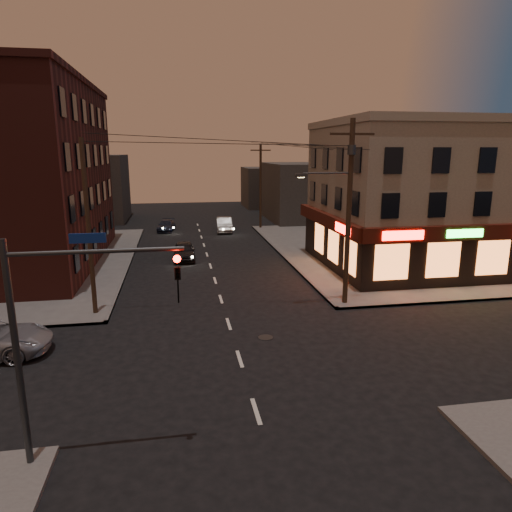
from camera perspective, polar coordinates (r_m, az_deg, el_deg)
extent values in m
plane|color=black|center=(19.57, -2.06, -12.73)|extent=(120.00, 120.00, 0.00)
cube|color=#514F4C|center=(42.61, 18.86, 0.91)|extent=(24.00, 28.00, 0.15)
cube|color=tan|center=(36.16, 20.80, 6.87)|extent=(15.00, 12.00, 10.00)
cube|color=tan|center=(36.05, 21.49, 15.18)|extent=(15.20, 12.20, 0.50)
cube|color=black|center=(31.74, 25.72, -0.38)|extent=(15.12, 0.25, 3.40)
cube|color=black|center=(33.50, 9.30, 1.40)|extent=(0.25, 12.12, 3.40)
cube|color=#41120A|center=(31.17, 26.36, 2.71)|extent=(15.60, 0.50, 0.90)
cube|color=#41120A|center=(33.09, 8.92, 4.44)|extent=(0.50, 12.60, 0.90)
cube|color=#FF140C|center=(28.14, 17.92, 2.46)|extent=(2.60, 0.06, 0.55)
cube|color=#26FF3F|center=(30.20, 24.66, 2.59)|extent=(2.40, 0.06, 0.50)
cube|color=#FF140C|center=(29.47, 10.78, 3.32)|extent=(0.06, 2.60, 0.55)
cube|color=orange|center=(31.25, 25.00, -0.32)|extent=(12.40, 0.08, 2.20)
cube|color=orange|center=(32.51, 9.63, 1.21)|extent=(0.08, 8.40, 2.20)
cube|color=#4C1D18|center=(38.48, -28.66, 8.70)|extent=(12.00, 20.00, 13.00)
cube|color=#3F3D3A|center=(58.05, 6.55, 8.00)|extent=(10.00, 12.00, 7.00)
cube|color=#3F3D3A|center=(60.58, -20.21, 7.98)|extent=(9.00, 10.00, 8.00)
cube|color=#3F3D3A|center=(71.15, 1.77, 8.59)|extent=(8.00, 8.00, 6.00)
cylinder|color=#382619|center=(25.23, 11.51, 5.13)|extent=(0.28, 0.28, 10.00)
cube|color=#382619|center=(25.02, 11.95, 14.70)|extent=(2.40, 0.12, 0.12)
cylinder|color=#333538|center=(25.01, 11.87, 12.87)|extent=(0.44, 0.44, 0.50)
cylinder|color=#333538|center=(24.59, 8.87, 10.19)|extent=(2.60, 0.10, 0.10)
cube|color=#333538|center=(24.18, 5.67, 10.00)|extent=(0.60, 0.25, 0.18)
cube|color=#FFD88C|center=(24.19, 5.66, 9.76)|extent=(0.35, 0.15, 0.04)
cylinder|color=#382619|center=(50.46, 0.57, 8.65)|extent=(0.26, 0.26, 9.00)
cylinder|color=#382619|center=(24.68, -20.19, 3.24)|extent=(0.24, 0.24, 9.00)
cylinder|color=#333538|center=(13.67, -27.66, -11.37)|extent=(0.18, 0.18, 6.40)
cylinder|color=#333538|center=(12.30, -19.25, 0.54)|extent=(4.40, 0.12, 0.12)
imported|color=black|center=(12.24, -9.81, -1.37)|extent=(0.16, 0.20, 1.00)
sphere|color=#FF0C05|center=(12.07, -9.85, -0.36)|extent=(0.20, 0.20, 0.20)
cube|color=navy|center=(12.27, -20.30, 2.10)|extent=(0.90, 0.05, 0.25)
imported|color=black|center=(36.82, -8.97, 0.64)|extent=(1.72, 4.18, 1.42)
imported|color=slate|center=(49.19, -3.97, 3.94)|extent=(1.96, 4.72, 1.52)
imported|color=#171E2F|center=(50.40, -11.16, 3.74)|extent=(2.12, 4.18, 1.16)
cylinder|color=maroon|center=(28.74, 11.23, -3.55)|extent=(0.27, 0.27, 0.55)
sphere|color=maroon|center=(28.66, 11.26, -2.96)|extent=(0.22, 0.22, 0.22)
cylinder|color=maroon|center=(28.71, 11.24, -3.34)|extent=(0.31, 0.22, 0.11)
cylinder|color=maroon|center=(28.71, 11.24, -3.34)|extent=(0.22, 0.31, 0.11)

